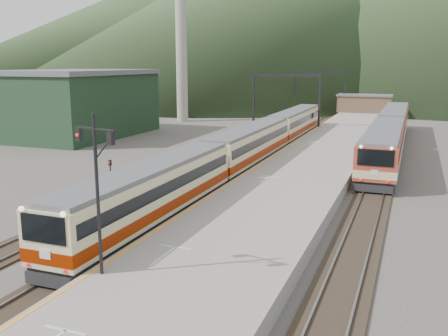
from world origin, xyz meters
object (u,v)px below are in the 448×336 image
at_px(second_train, 390,131).
at_px(worker, 101,216).
at_px(main_train, 250,148).
at_px(signal_mast, 97,178).

xyz_separation_m(second_train, worker, (-14.28, -34.24, -1.36)).
relative_size(main_train, worker, 36.07).
distance_m(signal_mast, worker, 9.93).
bearing_deg(second_train, main_train, -128.12).
bearing_deg(signal_mast, main_train, 94.92).
bearing_deg(worker, second_train, -92.44).
xyz_separation_m(main_train, worker, (-2.78, -19.59, -1.10)).
bearing_deg(main_train, signal_mast, -85.08).
xyz_separation_m(main_train, second_train, (11.50, 14.65, 0.25)).
height_order(main_train, worker, main_train).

